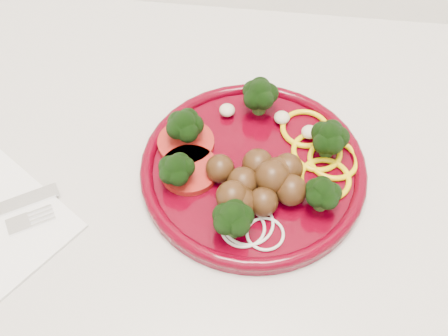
# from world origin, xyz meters

# --- Properties ---
(plate) EXTENTS (0.24, 0.24, 0.05)m
(plate) POSITION_xyz_m (-0.15, 1.72, 0.92)
(plate) COLOR #47000C
(plate) RESTS_ON counter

